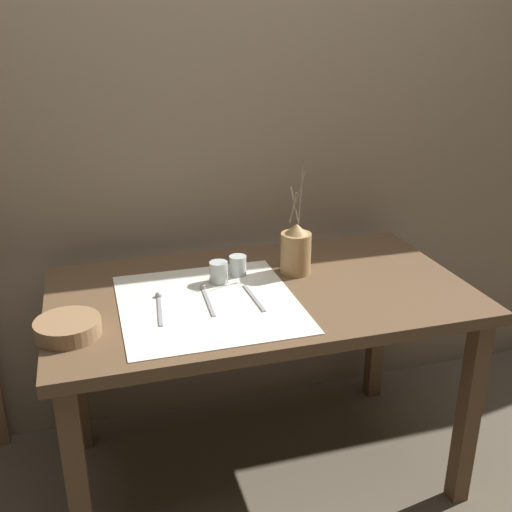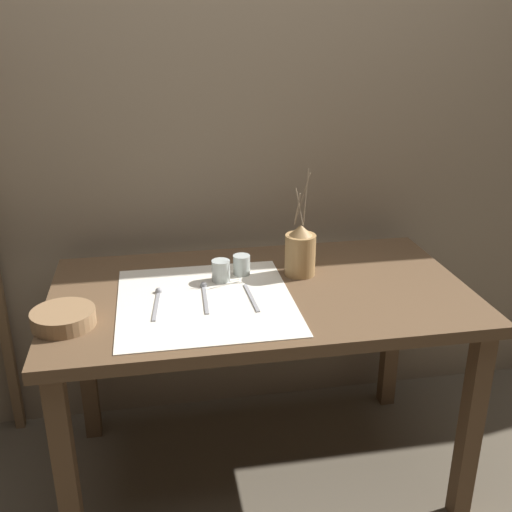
# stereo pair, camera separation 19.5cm
# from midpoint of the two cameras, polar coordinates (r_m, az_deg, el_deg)

# --- Properties ---
(ground_plane) EXTENTS (12.00, 12.00, 0.00)m
(ground_plane) POSITION_cam_midpoint_polar(r_m,az_deg,el_deg) (2.42, 2.82, -19.69)
(ground_plane) COLOR brown
(stone_wall_back) EXTENTS (7.00, 0.06, 2.40)m
(stone_wall_back) POSITION_cam_midpoint_polar(r_m,az_deg,el_deg) (2.34, 0.57, 11.90)
(stone_wall_back) COLOR gray
(stone_wall_back) RESTS_ON ground_plane
(wooden_table) EXTENTS (1.39, 0.79, 0.76)m
(wooden_table) POSITION_cam_midpoint_polar(r_m,az_deg,el_deg) (2.04, 3.16, -5.57)
(wooden_table) COLOR brown
(wooden_table) RESTS_ON ground_plane
(linen_cloth) EXTENTS (0.56, 0.58, 0.00)m
(linen_cloth) POSITION_cam_midpoint_polar(r_m,az_deg,el_deg) (1.92, -1.93, -4.35)
(linen_cloth) COLOR silver
(linen_cloth) RESTS_ON wooden_table
(pitcher_with_flowers) EXTENTS (0.11, 0.11, 0.38)m
(pitcher_with_flowers) POSITION_cam_midpoint_polar(r_m,az_deg,el_deg) (2.10, 6.91, 0.37)
(pitcher_with_flowers) COLOR #A87F4C
(pitcher_with_flowers) RESTS_ON wooden_table
(wooden_bowl) EXTENTS (0.19, 0.19, 0.05)m
(wooden_bowl) POSITION_cam_midpoint_polar(r_m,az_deg,el_deg) (1.82, -14.98, -5.80)
(wooden_bowl) COLOR #8E6B47
(wooden_bowl) RESTS_ON wooden_table
(glass_tumbler_near) EXTENTS (0.06, 0.06, 0.07)m
(glass_tumbler_near) POSITION_cam_midpoint_polar(r_m,az_deg,el_deg) (2.04, -0.64, -1.46)
(glass_tumbler_near) COLOR #B7C1BC
(glass_tumbler_near) RESTS_ON wooden_table
(glass_tumbler_far) EXTENTS (0.06, 0.06, 0.07)m
(glass_tumbler_far) POSITION_cam_midpoint_polar(r_m,az_deg,el_deg) (2.09, 1.28, -0.89)
(glass_tumbler_far) COLOR #B7C1BC
(glass_tumbler_far) RESTS_ON wooden_table
(spoon_inner) EXTENTS (0.04, 0.22, 0.02)m
(spoon_inner) POSITION_cam_midpoint_polar(r_m,az_deg,el_deg) (1.94, -6.51, -3.97)
(spoon_inner) COLOR #939399
(spoon_inner) RESTS_ON wooden_table
(spoon_outer) EXTENTS (0.03, 0.22, 0.02)m
(spoon_outer) POSITION_cam_midpoint_polar(r_m,az_deg,el_deg) (1.97, -2.12, -3.42)
(spoon_outer) COLOR #939399
(spoon_outer) RESTS_ON wooden_table
(fork_inner) EXTENTS (0.02, 0.21, 0.00)m
(fork_inner) POSITION_cam_midpoint_polar(r_m,az_deg,el_deg) (1.93, 2.47, -4.05)
(fork_inner) COLOR #939399
(fork_inner) RESTS_ON wooden_table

